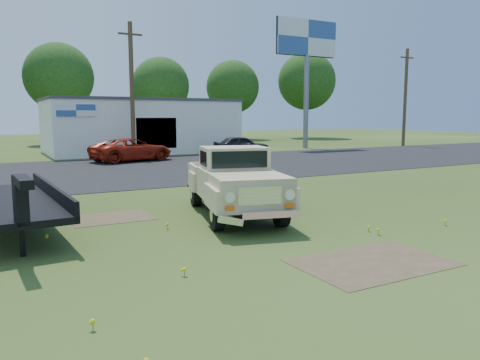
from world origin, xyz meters
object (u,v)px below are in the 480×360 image
vintage_pickup_truck (234,181)px  flatbed_trailer (8,197)px  red_pickup (132,150)px  billboard (307,49)px  dark_sedan (242,146)px

vintage_pickup_truck → flatbed_trailer: 5.84m
flatbed_trailer → red_pickup: flatbed_trailer is taller
billboard → vintage_pickup_truck: billboard is taller
dark_sedan → flatbed_trailer: bearing=145.4°
vintage_pickup_truck → red_pickup: bearing=97.9°
red_pickup → dark_sedan: (8.34, 0.81, -0.02)m
billboard → dark_sedan: bearing=-156.3°
red_pickup → dark_sedan: 8.37m
billboard → dark_sedan: (-8.51, -3.74, -7.84)m
vintage_pickup_truck → red_pickup: (1.95, 17.31, -0.27)m
billboard → dark_sedan: size_ratio=2.72×
red_pickup → dark_sedan: red_pickup is taller
billboard → vintage_pickup_truck: 29.80m
vintage_pickup_truck → flatbed_trailer: (-5.76, 0.96, -0.13)m
red_pickup → flatbed_trailer: bearing=140.4°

